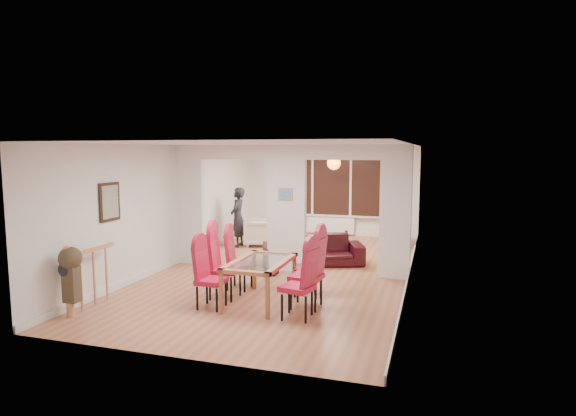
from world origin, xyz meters
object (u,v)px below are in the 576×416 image
at_px(dining_chair_la, 211,276).
at_px(bowl, 336,240).
at_px(sofa, 313,250).
at_px(dining_chair_lc, 239,261).
at_px(dining_chair_rb, 306,271).
at_px(coffee_table, 337,245).
at_px(dining_chair_ra, 297,282).
at_px(television, 396,236).
at_px(bottle, 346,235).
at_px(armchair, 259,232).
at_px(person, 238,217).
at_px(dining_chair_rc, 308,263).
at_px(dining_chair_lb, 225,265).
at_px(dining_table, 260,282).

height_order(dining_chair_la, bowl, dining_chair_la).
bearing_deg(sofa, bowl, 64.28).
bearing_deg(dining_chair_lc, bowl, 69.95).
distance_m(dining_chair_lc, sofa, 2.39).
xyz_separation_m(dining_chair_rb, sofa, (-0.62, 2.89, -0.27)).
bearing_deg(dining_chair_rb, coffee_table, 100.84).
bearing_deg(dining_chair_ra, television, 93.50).
distance_m(dining_chair_lc, bowl, 4.15).
distance_m(coffee_table, bottle, 0.34).
distance_m(armchair, bowl, 2.03).
bearing_deg(dining_chair_la, armchair, 104.44).
bearing_deg(person, coffee_table, 95.96).
xyz_separation_m(dining_chair_rb, person, (-2.95, 4.21, 0.18)).
bearing_deg(television, dining_chair_lc, 141.06).
height_order(dining_chair_ra, television, dining_chair_ra).
bearing_deg(bottle, television, 33.56).
bearing_deg(bottle, dining_chair_rc, -89.00).
xyz_separation_m(dining_chair_lc, bowl, (0.95, 4.03, -0.28)).
distance_m(dining_chair_la, television, 6.43).
bearing_deg(dining_chair_lc, dining_chair_la, -97.43).
bearing_deg(armchair, bowl, 78.86).
relative_size(dining_chair_lb, dining_chair_rc, 1.03).
bearing_deg(bowl, dining_chair_rc, -85.32).
distance_m(sofa, person, 2.71).
distance_m(dining_chair_ra, bowl, 5.21).
height_order(dining_table, coffee_table, dining_table).
height_order(dining_chair_lc, television, dining_chair_lc).
height_order(armchair, television, armchair).
relative_size(dining_chair_lb, dining_chair_ra, 1.05).
xyz_separation_m(coffee_table, bowl, (-0.04, 0.02, 0.13)).
bearing_deg(armchair, dining_chair_la, -3.46).
relative_size(dining_table, dining_chair_rc, 1.34).
bearing_deg(dining_chair_ra, armchair, 129.04).
bearing_deg(coffee_table, dining_chair_lb, -102.40).
xyz_separation_m(dining_chair_ra, bowl, (-0.46, 5.18, -0.32)).
xyz_separation_m(dining_chair_la, coffee_table, (1.00, 5.11, -0.42)).
distance_m(dining_chair_lb, dining_chair_ra, 1.54).
xyz_separation_m(sofa, person, (-2.33, 1.32, 0.45)).
distance_m(dining_chair_lc, dining_chair_rb, 1.55).
relative_size(dining_chair_lc, person, 0.67).
height_order(dining_table, dining_chair_lb, dining_chair_lb).
bearing_deg(dining_chair_lb, coffee_table, 69.80).
distance_m(dining_chair_ra, coffee_table, 5.20).
height_order(dining_chair_rb, person, person).
xyz_separation_m(dining_table, dining_chair_lb, (-0.65, 0.06, 0.23)).
distance_m(dining_chair_lb, dining_chair_rb, 1.44).
distance_m(dining_chair_rc, person, 4.55).
bearing_deg(dining_chair_la, sofa, 78.93).
distance_m(dining_chair_ra, bottle, 5.23).
xyz_separation_m(dining_chair_lc, bottle, (1.21, 4.07, -0.17)).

